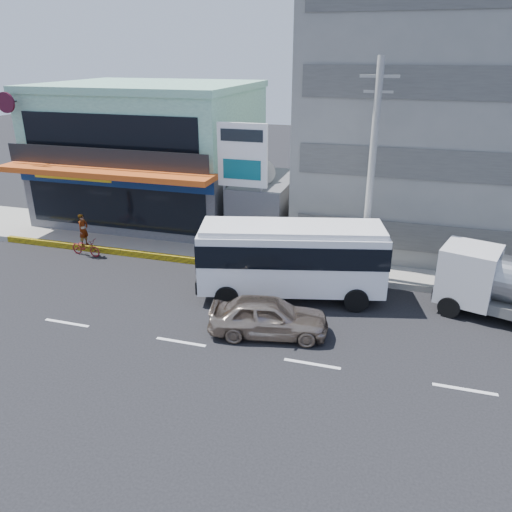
{
  "coord_description": "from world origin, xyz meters",
  "views": [
    {
      "loc": [
        7.31,
        -14.64,
        10.11
      ],
      "look_at": [
        1.8,
        3.85,
        2.2
      ],
      "focal_mm": 35.0,
      "sensor_mm": 36.0,
      "label": 1
    }
  ],
  "objects_px": {
    "sedan": "(268,316)",
    "minibus": "(291,255)",
    "concrete_building": "(461,115)",
    "utility_pole_near": "(371,175)",
    "billboard": "(242,163)",
    "motorcycle_rider": "(85,242)",
    "satellite_dish": "(262,181)",
    "shop_building": "(154,156)"
  },
  "relations": [
    {
      "from": "concrete_building",
      "to": "utility_pole_near",
      "type": "relative_size",
      "value": 1.6
    },
    {
      "from": "concrete_building",
      "to": "sedan",
      "type": "distance_m",
      "value": 16.43
    },
    {
      "from": "concrete_building",
      "to": "motorcycle_rider",
      "type": "bearing_deg",
      "value": -155.32
    },
    {
      "from": "concrete_building",
      "to": "utility_pole_near",
      "type": "bearing_deg",
      "value": -117.76
    },
    {
      "from": "utility_pole_near",
      "to": "sedan",
      "type": "distance_m",
      "value": 7.93
    },
    {
      "from": "shop_building",
      "to": "billboard",
      "type": "relative_size",
      "value": 1.8
    },
    {
      "from": "utility_pole_near",
      "to": "billboard",
      "type": "bearing_deg",
      "value": 164.52
    },
    {
      "from": "sedan",
      "to": "motorcycle_rider",
      "type": "bearing_deg",
      "value": 55.6
    },
    {
      "from": "satellite_dish",
      "to": "sedan",
      "type": "bearing_deg",
      "value": -72.47
    },
    {
      "from": "shop_building",
      "to": "minibus",
      "type": "distance_m",
      "value": 14.46
    },
    {
      "from": "sedan",
      "to": "motorcycle_rider",
      "type": "distance_m",
      "value": 12.52
    },
    {
      "from": "satellite_dish",
      "to": "utility_pole_near",
      "type": "bearing_deg",
      "value": -30.96
    },
    {
      "from": "concrete_building",
      "to": "billboard",
      "type": "bearing_deg",
      "value": -151.08
    },
    {
      "from": "concrete_building",
      "to": "billboard",
      "type": "distance_m",
      "value": 12.17
    },
    {
      "from": "billboard",
      "to": "sedan",
      "type": "height_order",
      "value": "billboard"
    },
    {
      "from": "concrete_building",
      "to": "sedan",
      "type": "xyz_separation_m",
      "value": [
        -7.0,
        -13.5,
        -6.23
      ]
    },
    {
      "from": "billboard",
      "to": "minibus",
      "type": "distance_m",
      "value": 6.33
    },
    {
      "from": "minibus",
      "to": "sedan",
      "type": "bearing_deg",
      "value": -91.59
    },
    {
      "from": "shop_building",
      "to": "utility_pole_near",
      "type": "relative_size",
      "value": 1.24
    },
    {
      "from": "sedan",
      "to": "billboard",
      "type": "bearing_deg",
      "value": 13.64
    },
    {
      "from": "sedan",
      "to": "satellite_dish",
      "type": "bearing_deg",
      "value": 6.72
    },
    {
      "from": "billboard",
      "to": "motorcycle_rider",
      "type": "bearing_deg",
      "value": -161.36
    },
    {
      "from": "concrete_building",
      "to": "minibus",
      "type": "relative_size",
      "value": 1.92
    },
    {
      "from": "minibus",
      "to": "motorcycle_rider",
      "type": "bearing_deg",
      "value": 172.01
    },
    {
      "from": "satellite_dish",
      "to": "minibus",
      "type": "height_order",
      "value": "satellite_dish"
    },
    {
      "from": "utility_pole_near",
      "to": "sedan",
      "type": "xyz_separation_m",
      "value": [
        -3.0,
        -5.9,
        -4.38
      ]
    },
    {
      "from": "concrete_building",
      "to": "sedan",
      "type": "height_order",
      "value": "concrete_building"
    },
    {
      "from": "shop_building",
      "to": "billboard",
      "type": "height_order",
      "value": "shop_building"
    },
    {
      "from": "shop_building",
      "to": "utility_pole_near",
      "type": "height_order",
      "value": "utility_pole_near"
    },
    {
      "from": "shop_building",
      "to": "sedan",
      "type": "xyz_separation_m",
      "value": [
        11.0,
        -12.45,
        -3.22
      ]
    },
    {
      "from": "shop_building",
      "to": "sedan",
      "type": "relative_size",
      "value": 2.73
    },
    {
      "from": "sedan",
      "to": "minibus",
      "type": "bearing_deg",
      "value": -12.4
    },
    {
      "from": "satellite_dish",
      "to": "billboard",
      "type": "relative_size",
      "value": 0.22
    },
    {
      "from": "utility_pole_near",
      "to": "sedan",
      "type": "bearing_deg",
      "value": -116.95
    },
    {
      "from": "utility_pole_near",
      "to": "motorcycle_rider",
      "type": "relative_size",
      "value": 4.35
    },
    {
      "from": "shop_building",
      "to": "sedan",
      "type": "bearing_deg",
      "value": -48.53
    },
    {
      "from": "motorcycle_rider",
      "to": "utility_pole_near",
      "type": "bearing_deg",
      "value": 3.52
    },
    {
      "from": "utility_pole_near",
      "to": "shop_building",
      "type": "bearing_deg",
      "value": 154.94
    },
    {
      "from": "motorcycle_rider",
      "to": "sedan",
      "type": "bearing_deg",
      "value": -23.6
    },
    {
      "from": "shop_building",
      "to": "concrete_building",
      "type": "xyz_separation_m",
      "value": [
        18.0,
        1.05,
        3.0
      ]
    },
    {
      "from": "billboard",
      "to": "sedan",
      "type": "relative_size",
      "value": 1.52
    },
    {
      "from": "concrete_building",
      "to": "billboard",
      "type": "height_order",
      "value": "concrete_building"
    }
  ]
}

